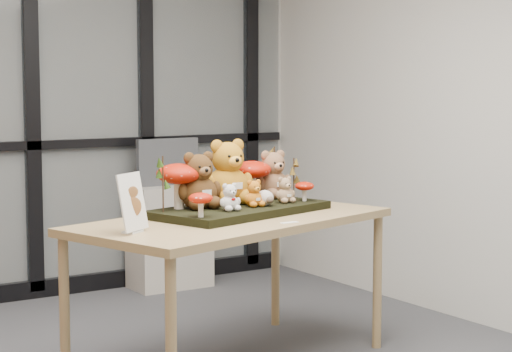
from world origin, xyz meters
TOP-DOWN VIEW (x-y plane):
  - room_shell at (0.00, 0.00)m, footprint 5.00×5.00m
  - display_table at (0.78, 0.42)m, footprint 1.84×1.27m
  - diorama_tray at (0.88, 0.51)m, footprint 1.06×0.73m
  - bear_pooh_yellow at (0.88, 0.63)m, footprint 0.35×0.33m
  - bear_brown_medium at (0.66, 0.55)m, footprint 0.30×0.28m
  - bear_tan_back at (1.23, 0.71)m, footprint 0.27×0.26m
  - bear_small_yellow at (0.93, 0.45)m, footprint 0.14×0.14m
  - bear_white_bow at (0.74, 0.38)m, footprint 0.14×0.14m
  - bear_beige_small at (1.16, 0.49)m, footprint 0.14×0.14m
  - plush_cream_hedgehog at (1.00, 0.44)m, footprint 0.09×0.08m
  - mushroom_back_left at (0.56, 0.58)m, footprint 0.23×0.23m
  - mushroom_back_right at (1.08, 0.70)m, footprint 0.21×0.21m
  - mushroom_front_left at (0.51, 0.27)m, footprint 0.12×0.12m
  - mushroom_front_right at (1.29, 0.49)m, footprint 0.11×0.11m
  - sprig_green_far_left at (0.44, 0.52)m, footprint 0.05×0.05m
  - sprig_green_mid_left at (0.57, 0.61)m, footprint 0.05×0.05m
  - sprig_dry_far_right at (1.25, 0.73)m, footprint 0.05×0.05m
  - sprig_dry_mid_right at (1.30, 0.61)m, footprint 0.05×0.05m
  - sprig_green_centre at (0.78, 0.68)m, footprint 0.05×0.05m
  - sign_holder at (0.15, 0.26)m, footprint 0.19×0.15m
  - label_card at (0.92, 0.11)m, footprint 0.09×0.03m
  - cabinet at (1.38, 2.27)m, footprint 0.55×0.32m
  - monitor at (1.38, 2.29)m, footprint 0.47×0.05m

SIDE VIEW (x-z plane):
  - cabinet at x=1.38m, z-range 0.00..0.74m
  - display_table at x=0.78m, z-range 0.33..1.11m
  - label_card at x=0.92m, z-range 0.79..0.79m
  - diorama_tray at x=0.88m, z-range 0.79..0.83m
  - plush_cream_hedgehog at x=1.00m, z-range 0.83..0.92m
  - mushroom_front_right at x=1.29m, z-range 0.83..0.95m
  - mushroom_front_left at x=0.51m, z-range 0.83..0.96m
  - bear_white_bow at x=0.74m, z-range 0.83..0.98m
  - bear_beige_small at x=1.16m, z-range 0.83..0.98m
  - bear_small_yellow at x=0.93m, z-range 0.83..0.98m
  - monitor at x=1.38m, z-range 0.74..1.07m
  - sign_holder at x=0.15m, z-range 0.78..1.05m
  - sprig_green_centre at x=0.78m, z-range 0.83..1.02m
  - sprig_green_mid_left at x=0.57m, z-range 0.83..1.04m
  - sprig_dry_mid_right at x=1.30m, z-range 0.83..1.05m
  - mushroom_back_right at x=1.08m, z-range 0.83..1.07m
  - mushroom_back_left at x=0.56m, z-range 0.83..1.09m
  - sprig_green_far_left at x=0.44m, z-range 0.83..1.11m
  - sprig_dry_far_right at x=1.25m, z-range 0.83..1.12m
  - bear_tan_back at x=1.23m, z-range 0.83..1.12m
  - bear_brown_medium at x=0.66m, z-range 0.83..1.15m
  - bear_pooh_yellow at x=0.88m, z-range 0.83..1.21m
  - room_shell at x=0.00m, z-range -0.82..4.18m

